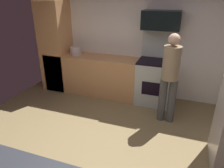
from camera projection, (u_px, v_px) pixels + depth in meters
ground_plane at (97, 154)px, 3.16m from camera, size 5.20×4.80×0.02m
wall_back at (137, 39)px, 4.66m from camera, size 5.20×0.12×2.60m
lower_cabinet_run at (95, 75)px, 4.96m from camera, size 2.40×0.60×0.90m
cabinet_column at (56, 47)px, 5.03m from camera, size 0.60×0.60×2.10m
oven_range at (155, 80)px, 4.49m from camera, size 0.76×0.65×1.56m
microwave at (161, 20)px, 4.07m from camera, size 0.74×0.38×0.36m
person_cook at (170, 75)px, 3.64m from camera, size 0.31×0.30×1.64m
stock_pot at (76, 51)px, 4.89m from camera, size 0.27×0.27×0.19m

